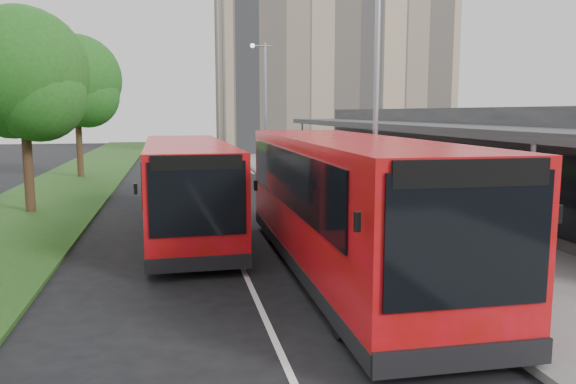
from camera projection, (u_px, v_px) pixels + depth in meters
name	position (u px, v px, depth m)	size (l,w,h in m)	color
ground	(242.00, 267.00, 14.07)	(120.00, 120.00, 0.00)	black
pavement	(300.00, 174.00, 34.64)	(5.00, 80.00, 0.15)	slate
grass_verge	(78.00, 179.00, 32.08)	(5.00, 80.00, 0.10)	#1C4315
lane_centre_line	(207.00, 188.00, 28.62)	(0.12, 70.00, 0.01)	silver
kerb_dashes	(259.00, 178.00, 33.15)	(0.12, 56.00, 0.01)	silver
office_block	(330.00, 60.00, 56.31)	(22.00, 12.00, 18.00)	tan
station_building	(474.00, 155.00, 23.68)	(7.70, 26.00, 4.00)	#29292B
tree_mid	(23.00, 81.00, 20.76)	(4.80, 4.80, 7.72)	#362615
tree_far	(76.00, 86.00, 32.35)	(5.15, 5.15, 8.28)	#362615
lamp_post_near	(374.00, 81.00, 16.15)	(1.44, 0.28, 8.00)	#92949A
lamp_post_far	(264.00, 98.00, 35.56)	(1.44, 0.28, 8.00)	#92949A
bus_main	(346.00, 205.00, 13.21)	(3.11, 11.51, 3.25)	red
bus_second	(187.00, 187.00, 17.65)	(2.90, 10.38, 2.92)	red
litter_bin	(341.00, 191.00, 23.46)	(0.47, 0.47, 0.84)	#3B2318
bollard	(282.00, 168.00, 32.32)	(0.16, 0.16, 0.99)	#FFF30D
car_near	(217.00, 148.00, 51.12)	(1.51, 3.75, 1.28)	#551D0C
car_far	(180.00, 145.00, 56.05)	(1.31, 3.75, 1.24)	navy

